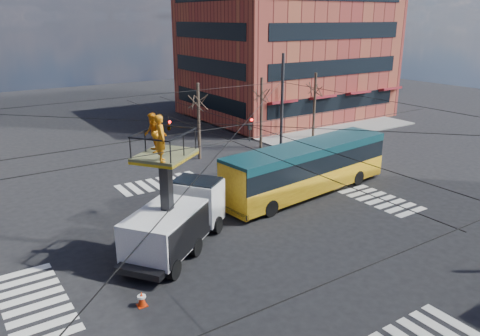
% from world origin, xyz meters
% --- Properties ---
extents(ground, '(120.00, 120.00, 0.00)m').
position_xyz_m(ground, '(0.00, 0.00, 0.00)').
color(ground, black).
rests_on(ground, ground).
extents(sidewalk_ne, '(18.00, 18.00, 0.12)m').
position_xyz_m(sidewalk_ne, '(21.00, 21.00, 0.06)').
color(sidewalk_ne, slate).
rests_on(sidewalk_ne, ground).
extents(crosswalks, '(22.40, 22.40, 0.02)m').
position_xyz_m(crosswalks, '(0.00, 0.00, 0.01)').
color(crosswalks, silver).
rests_on(crosswalks, ground).
extents(building_ne, '(20.06, 16.06, 14.00)m').
position_xyz_m(building_ne, '(21.98, 23.98, 7.00)').
color(building_ne, maroon).
rests_on(building_ne, ground).
extents(overhead_network, '(24.24, 24.24, 8.00)m').
position_xyz_m(overhead_network, '(-0.07, 0.40, 4.29)').
color(overhead_network, '#2D2D30').
rests_on(overhead_network, ground).
extents(tree_a, '(2.00, 2.00, 6.00)m').
position_xyz_m(tree_a, '(5.00, 13.50, 4.63)').
color(tree_a, '#382B21').
rests_on(tree_a, ground).
extents(tree_b, '(2.00, 2.00, 6.00)m').
position_xyz_m(tree_b, '(11.00, 13.50, 4.63)').
color(tree_b, '#382B21').
rests_on(tree_b, ground).
extents(tree_c, '(2.00, 2.00, 6.00)m').
position_xyz_m(tree_c, '(17.00, 13.50, 4.63)').
color(tree_c, '#382B21').
rests_on(tree_c, ground).
extents(utility_truck, '(7.01, 5.99, 6.99)m').
position_xyz_m(utility_truck, '(-3.22, 0.95, 2.17)').
color(utility_truck, black).
rests_on(utility_truck, ground).
extents(city_bus, '(12.66, 3.99, 3.20)m').
position_xyz_m(city_bus, '(7.02, 3.10, 1.73)').
color(city_bus, '#C38112').
rests_on(city_bus, ground).
extents(traffic_cone, '(0.36, 0.36, 0.63)m').
position_xyz_m(traffic_cone, '(-6.54, -2.63, 0.31)').
color(traffic_cone, red).
rests_on(traffic_cone, ground).
extents(worker_ground, '(0.71, 1.09, 1.73)m').
position_xyz_m(worker_ground, '(-4.97, -0.74, 0.87)').
color(worker_ground, red).
rests_on(worker_ground, ground).
extents(flagger, '(0.75, 1.21, 1.80)m').
position_xyz_m(flagger, '(5.01, 2.50, 0.90)').
color(flagger, orange).
rests_on(flagger, ground).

